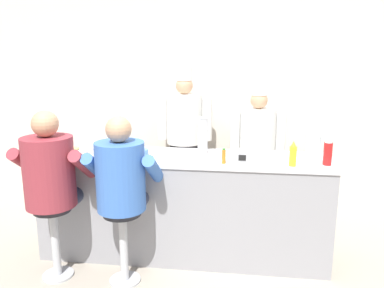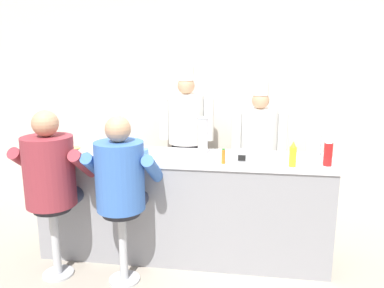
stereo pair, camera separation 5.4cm
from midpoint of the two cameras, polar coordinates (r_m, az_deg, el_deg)
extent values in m
plane|color=#9E9384|center=(3.55, -2.61, -18.71)|extent=(20.00, 20.00, 0.00)
cube|color=beige|center=(4.99, 1.14, 6.94)|extent=(10.00, 0.06, 2.70)
cube|color=gray|center=(3.62, -1.81, -9.70)|extent=(2.66, 0.60, 0.95)
cube|color=silver|center=(3.46, -1.87, -2.11)|extent=(2.71, 0.63, 0.04)
cylinder|color=red|center=(3.32, 19.54, -1.42)|extent=(0.07, 0.07, 0.19)
cone|color=white|center=(3.29, 19.70, 0.69)|extent=(0.06, 0.06, 0.06)
cylinder|color=yellow|center=(3.20, 14.65, -1.84)|extent=(0.06, 0.06, 0.17)
cone|color=yellow|center=(3.18, 14.76, 0.02)|extent=(0.05, 0.05, 0.05)
cylinder|color=orange|center=(3.19, 4.38, -1.94)|extent=(0.03, 0.03, 0.12)
cylinder|color=#287F2D|center=(3.17, 4.40, -0.81)|extent=(0.02, 0.02, 0.01)
cylinder|color=silver|center=(3.61, 17.53, -0.10)|extent=(0.13, 0.13, 0.20)
cube|color=silver|center=(3.62, 18.70, 0.02)|extent=(0.02, 0.02, 0.12)
cylinder|color=white|center=(3.79, -17.98, -0.94)|extent=(0.27, 0.27, 0.02)
ellipsoid|color=#E0BC60|center=(3.79, -18.00, -0.57)|extent=(0.12, 0.10, 0.03)
cylinder|color=#4C7FB7|center=(3.51, -8.43, -1.22)|extent=(0.17, 0.17, 0.05)
cylinder|color=white|center=(3.51, -15.69, -1.23)|extent=(0.08, 0.08, 0.10)
torus|color=white|center=(3.48, -14.90, -1.18)|extent=(0.07, 0.01, 0.07)
cylinder|color=#4C7AB2|center=(3.56, -19.08, -1.39)|extent=(0.09, 0.09, 0.08)
torus|color=#4C7AB2|center=(3.53, -18.24, -1.37)|extent=(0.06, 0.02, 0.06)
cylinder|color=#B7BABF|center=(3.49, 1.19, 1.20)|extent=(0.09, 0.09, 0.33)
cylinder|color=silver|center=(3.46, 1.20, 3.99)|extent=(0.10, 0.10, 0.01)
cube|color=silver|center=(3.17, 7.18, -1.96)|extent=(0.10, 0.06, 0.14)
cube|color=black|center=(3.14, 7.17, -2.10)|extent=(0.06, 0.01, 0.05)
cylinder|color=#B2B5BA|center=(3.68, -20.14, -18.20)|extent=(0.26, 0.26, 0.02)
cylinder|color=#B2B5BA|center=(3.53, -20.54, -13.72)|extent=(0.07, 0.07, 0.62)
cylinder|color=#232328|center=(3.41, -20.94, -9.11)|extent=(0.31, 0.31, 0.05)
cylinder|color=#33384C|center=(3.61, -20.91, -7.19)|extent=(0.16, 0.41, 0.16)
cylinder|color=#33384C|center=(3.52, -17.91, -7.48)|extent=(0.16, 0.41, 0.16)
cylinder|color=maroon|center=(3.31, -21.38, -3.98)|extent=(0.41, 0.41, 0.59)
cylinder|color=maroon|center=(3.53, -24.23, -2.73)|extent=(0.11, 0.45, 0.36)
cylinder|color=maroon|center=(3.29, -16.45, -3.19)|extent=(0.11, 0.45, 0.36)
sphere|color=tan|center=(3.22, -21.95, 2.85)|extent=(0.21, 0.21, 0.21)
cylinder|color=#B2B5BA|center=(3.46, -10.63, -19.68)|extent=(0.26, 0.26, 0.02)
cylinder|color=#B2B5BA|center=(3.30, -10.86, -14.98)|extent=(0.07, 0.07, 0.62)
cylinder|color=#232328|center=(3.17, -11.09, -10.10)|extent=(0.31, 0.31, 0.05)
cylinder|color=#33384C|center=(3.36, -11.67, -8.07)|extent=(0.15, 0.40, 0.15)
cylinder|color=#33384C|center=(3.31, -8.39, -8.31)|extent=(0.15, 0.40, 0.15)
cylinder|color=#3866B7|center=(3.07, -11.33, -4.84)|extent=(0.40, 0.40, 0.56)
cylinder|color=#3866B7|center=(3.25, -14.91, -3.54)|extent=(0.10, 0.43, 0.34)
cylinder|color=#3866B7|center=(3.10, -6.31, -3.97)|extent=(0.10, 0.43, 0.34)
sphere|color=tan|center=(2.98, -11.65, 2.19)|extent=(0.20, 0.20, 0.20)
cube|color=#232328|center=(4.86, -1.44, -4.55)|extent=(0.34, 0.19, 0.82)
cube|color=white|center=(4.77, -1.54, -2.84)|extent=(0.31, 0.02, 0.49)
cylinder|color=white|center=(4.70, -1.49, 3.84)|extent=(0.44, 0.44, 0.62)
sphere|color=tan|center=(4.65, -1.52, 8.88)|extent=(0.21, 0.21, 0.21)
cylinder|color=white|center=(4.65, -1.53, 10.70)|extent=(0.19, 0.19, 0.17)
cylinder|color=white|center=(4.75, -4.88, 3.86)|extent=(0.12, 0.12, 0.52)
cylinder|color=white|center=(4.66, 1.97, 3.73)|extent=(0.12, 0.12, 0.52)
cube|color=#232328|center=(4.52, 9.33, -6.54)|extent=(0.31, 0.17, 0.75)
cube|color=white|center=(4.43, 9.42, -4.91)|extent=(0.28, 0.02, 0.45)
cylinder|color=white|center=(4.35, 9.64, 1.63)|extent=(0.41, 0.41, 0.56)
sphere|color=tan|center=(4.30, 9.82, 6.57)|extent=(0.19, 0.19, 0.19)
cylinder|color=white|center=(4.28, 9.89, 8.37)|extent=(0.17, 0.17, 0.15)
cylinder|color=white|center=(4.35, 6.22, 1.69)|extent=(0.11, 0.11, 0.48)
cylinder|color=white|center=(4.37, 13.03, 1.49)|extent=(0.11, 0.11, 0.48)
camera|label=1|loc=(0.03, -90.46, -0.10)|focal=35.00mm
camera|label=2|loc=(0.03, 89.54, 0.10)|focal=35.00mm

